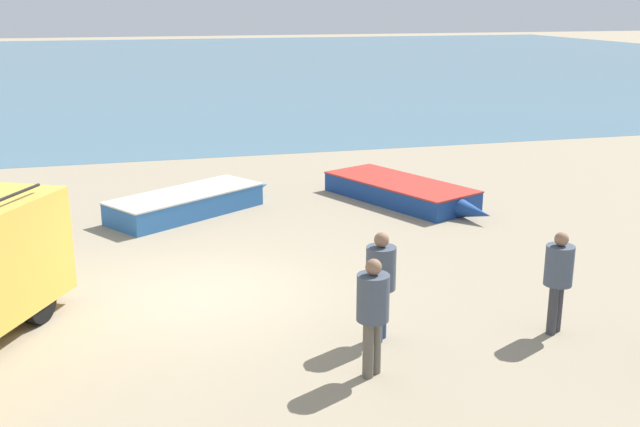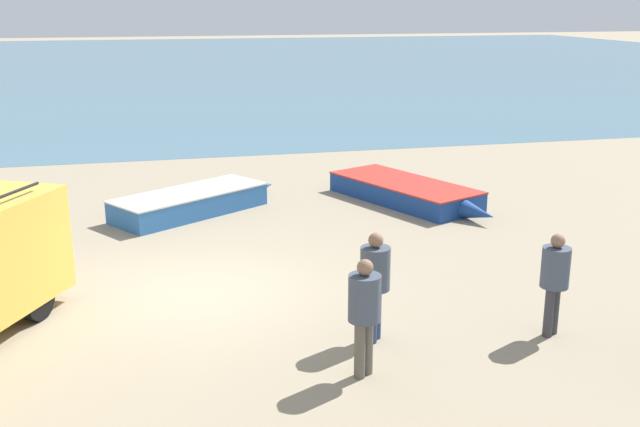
# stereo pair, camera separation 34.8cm
# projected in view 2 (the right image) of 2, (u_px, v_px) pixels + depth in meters

# --- Properties ---
(ground_plane) EXTENTS (200.00, 200.00, 0.00)m
(ground_plane) POSITION_uv_depth(u_px,v_px,m) (205.00, 292.00, 13.52)
(ground_plane) COLOR gray
(sea_water) EXTENTS (120.00, 80.00, 0.01)m
(sea_water) POSITION_uv_depth(u_px,v_px,m) (148.00, 63.00, 62.11)
(sea_water) COLOR #477084
(sea_water) RESTS_ON ground_plane
(fishing_rowboat_0) EXTENTS (4.48, 3.37, 0.56)m
(fishing_rowboat_0) POSITION_uv_depth(u_px,v_px,m) (195.00, 201.00, 18.52)
(fishing_rowboat_0) COLOR #2D66AD
(fishing_rowboat_0) RESTS_ON ground_plane
(fishing_rowboat_2) EXTENTS (3.26, 5.10, 0.52)m
(fishing_rowboat_2) POSITION_uv_depth(u_px,v_px,m) (408.00, 192.00, 19.50)
(fishing_rowboat_2) COLOR navy
(fishing_rowboat_2) RESTS_ON ground_plane
(fisherman_0) EXTENTS (0.46, 0.46, 1.75)m
(fisherman_0) POSITION_uv_depth(u_px,v_px,m) (375.00, 277.00, 11.34)
(fisherman_0) COLOR navy
(fisherman_0) RESTS_ON ground_plane
(fisherman_1) EXTENTS (0.44, 0.44, 1.67)m
(fisherman_1) POSITION_uv_depth(u_px,v_px,m) (555.00, 275.00, 11.54)
(fisherman_1) COLOR #38383D
(fisherman_1) RESTS_ON ground_plane
(fisherman_2) EXTENTS (0.45, 0.45, 1.73)m
(fisherman_2) POSITION_uv_depth(u_px,v_px,m) (364.00, 307.00, 10.26)
(fisherman_2) COLOR #5B564C
(fisherman_2) RESTS_ON ground_plane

